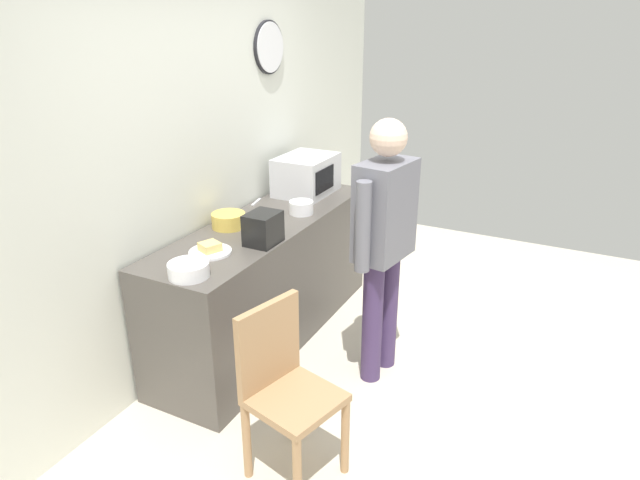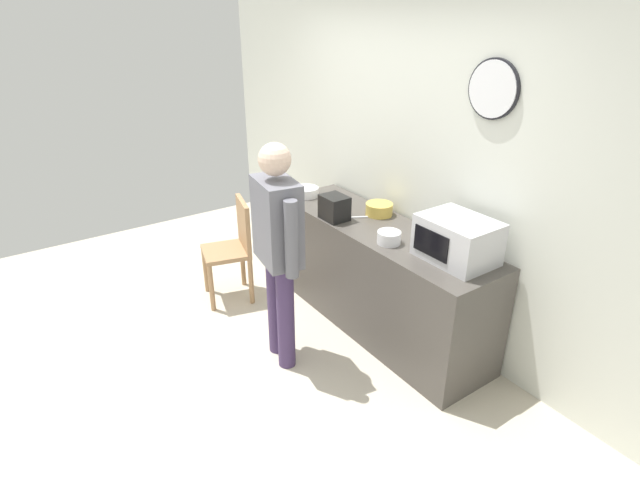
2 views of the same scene
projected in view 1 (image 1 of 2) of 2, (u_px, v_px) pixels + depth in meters
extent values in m
plane|color=beige|center=(416.00, 398.00, 3.50)|extent=(6.00, 6.00, 0.00)
cube|color=silver|center=(195.00, 167.00, 3.67)|extent=(5.40, 0.10, 2.60)
cylinder|color=white|center=(269.00, 47.00, 4.10)|extent=(0.36, 0.03, 0.36)
cylinder|color=black|center=(269.00, 47.00, 4.10)|extent=(0.38, 0.02, 0.38)
cube|color=#4C4742|center=(268.00, 280.00, 4.03)|extent=(2.11, 0.62, 0.90)
cube|color=silver|center=(306.00, 175.00, 4.42)|extent=(0.50, 0.38, 0.30)
cube|color=black|center=(325.00, 180.00, 4.29)|extent=(0.30, 0.01, 0.18)
cylinder|color=white|center=(210.00, 252.00, 3.35)|extent=(0.26, 0.26, 0.01)
cube|color=#DBC06C|center=(210.00, 247.00, 3.34)|extent=(0.14, 0.14, 0.05)
cylinder|color=white|center=(301.00, 207.00, 3.99)|extent=(0.17, 0.17, 0.09)
cylinder|color=white|center=(189.00, 270.00, 3.04)|extent=(0.23, 0.23, 0.08)
cylinder|color=gold|center=(228.00, 220.00, 3.74)|extent=(0.23, 0.23, 0.10)
cube|color=black|center=(263.00, 228.00, 3.46)|extent=(0.22, 0.18, 0.20)
cube|color=silver|center=(256.00, 202.00, 4.25)|extent=(0.17, 0.06, 0.01)
cube|color=silver|center=(247.00, 233.00, 3.65)|extent=(0.10, 0.16, 0.01)
cylinder|color=#402E57|center=(388.00, 309.00, 3.69)|extent=(0.13, 0.13, 0.84)
cylinder|color=#402E57|center=(372.00, 322.00, 3.54)|extent=(0.13, 0.13, 0.84)
cube|color=slate|center=(385.00, 210.00, 3.34)|extent=(0.43, 0.30, 0.60)
cylinder|color=slate|center=(404.00, 204.00, 3.54)|extent=(0.09, 0.09, 0.54)
cylinder|color=slate|center=(363.00, 227.00, 3.17)|extent=(0.09, 0.09, 0.54)
sphere|color=beige|center=(388.00, 137.00, 3.18)|extent=(0.22, 0.22, 0.22)
cylinder|color=#A87F56|center=(297.00, 477.00, 2.61)|extent=(0.04, 0.04, 0.45)
cylinder|color=#A87F56|center=(345.00, 437.00, 2.86)|extent=(0.04, 0.04, 0.45)
cylinder|color=#A87F56|center=(247.00, 441.00, 2.83)|extent=(0.04, 0.04, 0.45)
cylinder|color=#A87F56|center=(295.00, 407.00, 3.08)|extent=(0.04, 0.04, 0.45)
cube|color=#A87F56|center=(295.00, 400.00, 2.75)|extent=(0.49, 0.49, 0.04)
cube|color=#A87F56|center=(268.00, 344.00, 2.77)|extent=(0.40, 0.14, 0.45)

